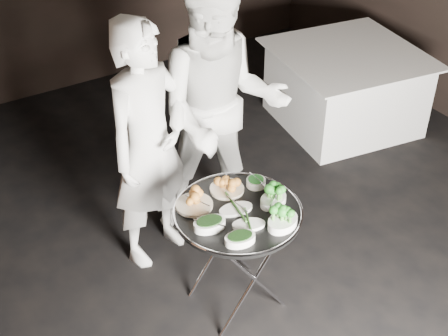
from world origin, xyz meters
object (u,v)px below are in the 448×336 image
tray_stand (237,254)px  serving_tray (238,212)px  waiter_right (221,111)px  dining_table (345,88)px  waiter_left (149,147)px

tray_stand → serving_tray: serving_tray is taller
waiter_right → dining_table: waiter_right is taller
waiter_left → waiter_right: bearing=-16.4°
tray_stand → waiter_right: bearing=65.0°
tray_stand → waiter_right: size_ratio=0.38×
dining_table → waiter_left: bearing=-164.4°
waiter_left → dining_table: bearing=-2.6°
serving_tray → waiter_left: 0.75m
tray_stand → waiter_right: waiter_right is taller
serving_tray → dining_table: size_ratio=0.62×
serving_tray → waiter_right: waiter_right is taller
waiter_right → waiter_left: bearing=-153.9°
serving_tray → dining_table: bearing=33.4°
tray_stand → dining_table: bearing=33.4°
waiter_right → tray_stand: bearing=-90.7°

